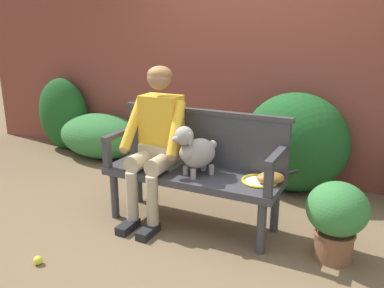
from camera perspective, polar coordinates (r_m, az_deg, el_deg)
ground_plane at (r=3.61m, az=0.00°, el=-11.14°), size 40.00×40.00×0.00m
brick_garden_fence at (r=4.68m, az=8.68°, el=10.69°), size 8.00×0.30×2.44m
hedge_bush_mid_left at (r=5.86m, az=-17.69°, el=4.03°), size 0.77×0.47×0.99m
hedge_bush_far_left at (r=5.39m, az=-12.75°, el=1.13°), size 1.18×0.75×0.58m
hedge_bush_mid_right at (r=4.28m, az=14.36°, el=0.21°), size 1.08×0.81×1.03m
garden_bench at (r=3.44m, az=0.00°, el=-5.06°), size 1.51×0.50×0.48m
bench_backrest at (r=3.53m, az=1.60°, el=0.98°), size 1.55×0.06×0.50m
bench_armrest_left_end at (r=3.65m, az=-10.78°, el=0.33°), size 0.06×0.50×0.28m
bench_armrest_right_end at (r=3.04m, az=11.47°, el=-2.99°), size 0.06×0.50×0.28m
person_seated at (r=3.48m, az=-5.00°, el=0.90°), size 0.56×0.65×1.35m
dog_on_bench at (r=3.28m, az=0.41°, el=-0.92°), size 0.33×0.42×0.43m
tennis_racket at (r=3.27m, az=9.90°, el=-5.05°), size 0.44×0.56×0.03m
baseball_glove at (r=3.23m, az=11.01°, el=-4.72°), size 0.28×0.27×0.09m
tennis_ball at (r=3.25m, az=-20.89°, el=-15.08°), size 0.07×0.07×0.07m
potted_plant at (r=3.15m, az=19.72°, el=-9.50°), size 0.44×0.44×0.60m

